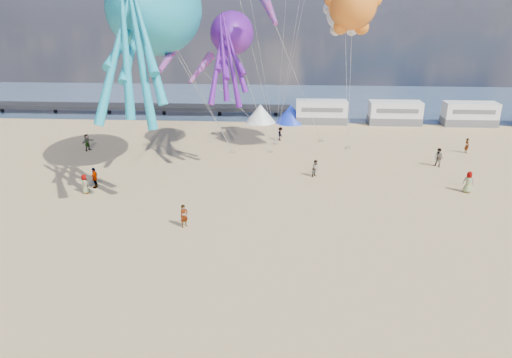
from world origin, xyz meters
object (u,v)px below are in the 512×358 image
Objects in this scene: motorhome_0 at (321,112)px; sandbag_d at (321,141)px; beachgoer_3 at (95,178)px; beachgoer_0 at (468,182)px; motorhome_2 at (470,114)px; sandbag_c at (348,148)px; beachgoer_6 at (85,184)px; windsock_right at (201,69)px; tent_white at (260,113)px; sandbag_a at (233,152)px; beachgoer_7 at (439,158)px; sandbag_b at (270,151)px; beachgoer_2 at (280,134)px; beachgoer_5 at (467,146)px; beachgoer_1 at (316,168)px; kite_octopus_teal at (155,9)px; kite_octopus_purple at (232,33)px; standing_person at (184,216)px; windsock_mid at (268,8)px; kite_teddy_orange at (353,5)px; tent_blue at (291,114)px; sandbag_e at (276,144)px; kite_panda at (345,13)px; beachgoer_4 at (87,142)px; motorhome_1 at (395,113)px; windsock_left at (174,49)px.

sandbag_d is (-0.59, -8.73, -1.39)m from motorhome_0.
sandbag_d is (20.26, 15.31, -0.80)m from beachgoer_3.
beachgoer_0 is (10.51, -23.16, -0.58)m from motorhome_0.
sandbag_c is (-16.87, -11.38, -1.39)m from motorhome_2.
windsock_right is at bearing -64.76° from beachgoer_6.
sandbag_a is at bearing -99.29° from tent_white.
beachgoer_7 is 3.72× the size of sandbag_b.
beachgoer_3 is 3.64× the size of sandbag_d.
beachgoer_5 is at bearing -119.82° from beachgoer_2.
kite_octopus_teal is at bearing 127.25° from beachgoer_1.
standing_person is at bearing -119.38° from kite_octopus_purple.
windsock_right is at bearing 50.03° from kite_octopus_teal.
kite_teddy_orange is at bearing 13.44° from windsock_mid.
tent_blue is 8.00× the size of sandbag_e.
sandbag_e is 15.40m from kite_panda.
sandbag_b is 1.00× the size of sandbag_e.
beachgoer_4 is at bearing 157.79° from kite_octopus_purple.
motorhome_1 is 39.76m from beachgoer_6.
standing_person is at bearing -144.91° from beachgoer_6.
motorhome_0 is 13.20× the size of sandbag_c.
beachgoer_0 is at bearing -65.60° from motorhome_0.
standing_person is at bearing -131.25° from windsock_mid.
beachgoer_5 is 3.21× the size of sandbag_d.
windsock_left reaches higher than tent_white.
windsock_left is (-7.99, -7.24, 11.08)m from sandbag_b.
motorhome_2 is 3.63× the size of beachgoer_3.
motorhome_2 is 42.08m from kite_octopus_teal.
standing_person is 18.48m from sandbag_b.
tent_blue is at bearing 41.06° from kite_octopus_purple.
tent_blue reaches higher than sandbag_d.
beachgoer_5 is (4.90, -12.06, -0.70)m from motorhome_1.
motorhome_0 is at bearing 139.37° from beachgoer_3.
beachgoer_0 is at bearing -52.43° from sandbag_d.
motorhome_2 is 3.65× the size of beachgoer_4.
tent_white is at bearing 131.66° from sandbag_c.
beachgoer_2 is at bearing -72.10° from tent_white.
kite_octopus_teal is 1.83× the size of windsock_left.
standing_person is 20.98m from kite_octopus_purple.
motorhome_1 is 38.72m from beachgoer_3.
kite_panda is (2.66, 7.85, 13.13)m from beachgoer_1.
windsock_mid is (-5.75, -10.99, 14.33)m from sandbag_d.
sandbag_c is at bearing -61.71° from tent_blue.
beachgoer_3 is 12.76m from windsock_left.
beachgoer_3 is at bearing -146.03° from windsock_left.
beachgoer_7 is (31.23, 8.50, 0.10)m from beachgoer_6.
motorhome_0 reaches higher than sandbag_a.
kite_octopus_teal is 3.24× the size of windsock_right.
windsock_mid is at bearing 120.79° from beachgoer_1.
beachgoer_2 is at bearing 68.24° from beachgoer_5.
motorhome_2 is 43.52m from standing_person.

